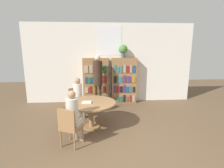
{
  "coord_description": "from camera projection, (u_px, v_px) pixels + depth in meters",
  "views": [
    {
      "loc": [
        -0.39,
        -2.98,
        2.11
      ],
      "look_at": [
        -0.03,
        2.04,
        1.05
      ],
      "focal_mm": 28.0,
      "sensor_mm": 36.0,
      "label": 1
    }
  ],
  "objects": [
    {
      "name": "bookshelf_left",
      "position": [
        96.0,
        81.0,
        6.61
      ],
      "size": [
        0.95,
        0.34,
        1.72
      ],
      "color": "olive",
      "rests_on": "ground_plane"
    },
    {
      "name": "bookshelf_right",
      "position": [
        124.0,
        81.0,
        6.68
      ],
      "size": [
        0.95,
        0.34,
        1.72
      ],
      "color": "olive",
      "rests_on": "ground_plane"
    },
    {
      "name": "seated_reader_right",
      "position": [
        74.0,
        114.0,
        3.81
      ],
      "size": [
        0.37,
        0.41,
        1.22
      ],
      "rotation": [
        0.0,
        0.0,
        -0.43
      ],
      "color": "beige",
      "rests_on": "ground_plane"
    },
    {
      "name": "open_book_on_table",
      "position": [
        87.0,
        102.0,
        4.5
      ],
      "size": [
        0.24,
        0.18,
        0.03
      ],
      "color": "silver",
      "rests_on": "reading_table"
    },
    {
      "name": "flower_vase",
      "position": [
        123.0,
        50.0,
        6.45
      ],
      "size": [
        0.33,
        0.33,
        0.48
      ],
      "color": "#475166",
      "rests_on": "bookshelf_right"
    },
    {
      "name": "chair_left_side",
      "position": [
        76.0,
        101.0,
        5.42
      ],
      "size": [
        0.54,
        0.54,
        0.88
      ],
      "rotation": [
        0.0,
        0.0,
        -2.63
      ],
      "color": "olive",
      "rests_on": "ground_plane"
    },
    {
      "name": "ground_plane",
      "position": [
        121.0,
        159.0,
        3.37
      ],
      "size": [
        16.0,
        16.0,
        0.0
      ],
      "primitive_type": "plane",
      "color": "brown"
    },
    {
      "name": "librarian_standing",
      "position": [
        98.0,
        76.0,
        6.07
      ],
      "size": [
        0.32,
        0.59,
        1.85
      ],
      "color": "#332319",
      "rests_on": "ground_plane"
    },
    {
      "name": "chair_near_camera",
      "position": [
        69.0,
        126.0,
        3.69
      ],
      "size": [
        0.53,
        0.53,
        0.88
      ],
      "rotation": [
        0.0,
        0.0,
        -0.43
      ],
      "color": "olive",
      "rests_on": "ground_plane"
    },
    {
      "name": "wall_back",
      "position": [
        110.0,
        63.0,
        6.7
      ],
      "size": [
        6.4,
        0.07,
        3.0
      ],
      "color": "silver",
      "rests_on": "ground_plane"
    },
    {
      "name": "seated_reader_left",
      "position": [
        78.0,
        95.0,
        5.23
      ],
      "size": [
        0.39,
        0.41,
        1.23
      ],
      "rotation": [
        0.0,
        0.0,
        -2.63
      ],
      "color": "beige",
      "rests_on": "ground_plane"
    },
    {
      "name": "reading_table",
      "position": [
        91.0,
        106.0,
        4.58
      ],
      "size": [
        1.31,
        1.31,
        0.71
      ],
      "color": "olive",
      "rests_on": "ground_plane"
    }
  ]
}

